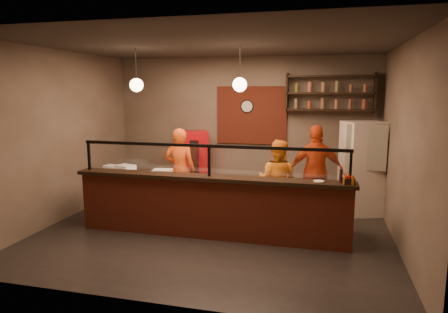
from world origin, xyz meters
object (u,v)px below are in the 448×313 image
(condiment_caddy, at_px, (349,181))
(pepper_mill, at_px, (341,176))
(cook_mid, at_px, (277,181))
(red_cooler, at_px, (193,164))
(cook_right, at_px, (316,172))
(cook_left, at_px, (180,170))
(pizza_dough, at_px, (199,177))
(wall_clock, at_px, (247,106))
(fridge, at_px, (363,168))

(condiment_caddy, relative_size, pepper_mill, 0.79)
(cook_mid, relative_size, condiment_caddy, 9.53)
(cook_mid, height_order, red_cooler, cook_mid)
(cook_right, bearing_deg, red_cooler, -29.87)
(cook_left, height_order, cook_right, cook_right)
(cook_mid, bearing_deg, condiment_caddy, 147.17)
(condiment_caddy, bearing_deg, pizza_dough, 166.35)
(cook_mid, bearing_deg, pepper_mill, 146.08)
(cook_mid, bearing_deg, wall_clock, -48.50)
(wall_clock, height_order, condiment_caddy, wall_clock)
(wall_clock, relative_size, cook_right, 0.17)
(pizza_dough, relative_size, pepper_mill, 2.33)
(cook_left, height_order, cook_mid, cook_left)
(wall_clock, xyz_separation_m, pizza_dough, (-0.47, -2.17, -1.19))
(cook_left, xyz_separation_m, pepper_mill, (3.08, -1.24, 0.30))
(cook_right, distance_m, pepper_mill, 1.62)
(fridge, distance_m, red_cooler, 3.72)
(cook_right, bearing_deg, wall_clock, -49.07)
(cook_right, relative_size, pizza_dough, 3.76)
(cook_mid, distance_m, condiment_caddy, 1.74)
(wall_clock, distance_m, pepper_mill, 3.50)
(wall_clock, height_order, cook_left, wall_clock)
(red_cooler, bearing_deg, condiment_caddy, -60.44)
(pepper_mill, bearing_deg, red_cooler, 142.84)
(pepper_mill, bearing_deg, pizza_dough, 167.34)
(cook_right, height_order, condiment_caddy, cook_right)
(fridge, bearing_deg, condiment_caddy, -120.27)
(wall_clock, relative_size, pizza_dough, 0.62)
(cook_left, xyz_separation_m, cook_mid, (1.98, -0.10, -0.08))
(cook_left, xyz_separation_m, cook_right, (2.68, 0.31, 0.05))
(wall_clock, relative_size, condiment_caddy, 1.84)
(fridge, bearing_deg, cook_right, -171.85)
(wall_clock, bearing_deg, red_cooler, -165.50)
(red_cooler, distance_m, condiment_caddy, 4.14)
(wall_clock, relative_size, fridge, 0.16)
(cook_mid, xyz_separation_m, pizza_dough, (-1.36, -0.59, 0.13))
(cook_right, height_order, pepper_mill, cook_right)
(wall_clock, xyz_separation_m, condiment_caddy, (2.10, -2.80, -0.99))
(fridge, bearing_deg, pepper_mill, -123.73)
(wall_clock, bearing_deg, condiment_caddy, -53.08)
(cook_left, bearing_deg, wall_clock, -131.74)
(pizza_dough, relative_size, condiment_caddy, 2.96)
(red_cooler, height_order, pizza_dough, red_cooler)
(wall_clock, bearing_deg, cook_mid, -60.69)
(cook_mid, xyz_separation_m, red_cooler, (-2.09, 1.27, -0.01))
(cook_mid, distance_m, red_cooler, 2.45)
(red_cooler, xyz_separation_m, pepper_mill, (3.18, -2.41, 0.40))
(fridge, bearing_deg, red_cooler, 154.58)
(cook_right, bearing_deg, pizza_dough, 13.21)
(cook_mid, height_order, cook_right, cook_right)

